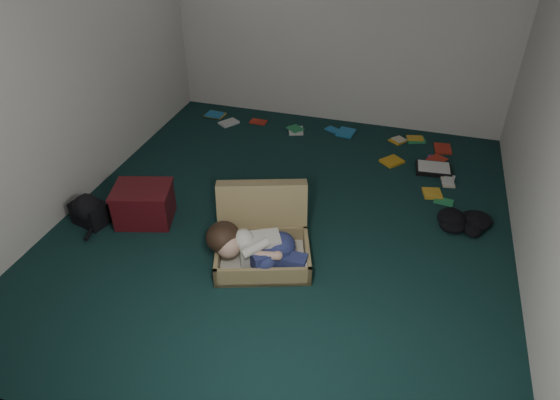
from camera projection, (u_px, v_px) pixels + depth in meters
The scene contains 11 objects.
floor at pixel (285, 222), 4.60m from camera, with size 4.50×4.50×0.00m, color black.
wall_back at pixel (341, 15), 5.63m from camera, with size 4.50×4.50×0.00m, color silver.
wall_front at pixel (137, 289), 2.09m from camera, with size 4.50×4.50×0.00m, color silver.
wall_left at pixel (64, 63), 4.33m from camera, with size 4.50×4.50×0.00m, color silver.
suitcase at pixel (262, 236), 4.17m from camera, with size 0.96×0.95×0.56m.
person at pixel (256, 247), 3.98m from camera, with size 0.85×0.43×0.35m.
maroon_bin at pixel (144, 204), 4.53m from camera, with size 0.60×0.52×0.35m.
backpack at pixel (90, 212), 4.54m from camera, with size 0.39×0.31×0.23m, color black, non-canonical shape.
clothing_pile at pixel (465, 219), 4.53m from camera, with size 0.43×0.35×0.14m, color black, non-canonical shape.
paper_tray at pixel (433, 169), 5.33m from camera, with size 0.39×0.30×0.05m.
book_scatter at pixel (357, 146), 5.77m from camera, with size 3.11×1.43×0.02m.
Camera 1 is at (1.00, -3.52, 2.80)m, focal length 32.00 mm.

